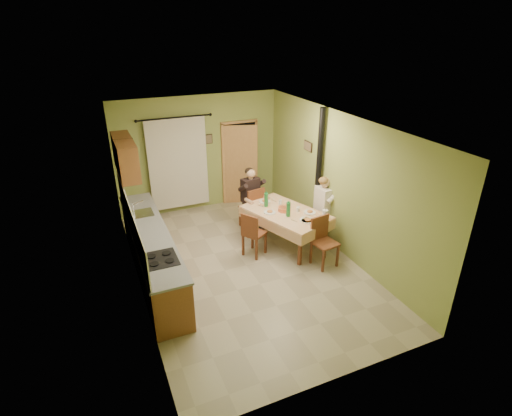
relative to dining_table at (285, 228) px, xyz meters
name	(u,v)px	position (x,y,z in m)	size (l,w,h in m)	color
floor	(246,265)	(-1.08, -0.45, -0.38)	(4.00, 6.00, 0.01)	tan
room_shell	(245,178)	(-1.08, -0.45, 1.44)	(4.04, 6.04, 2.82)	#93A253
kitchen_run	(152,253)	(-2.79, -0.05, 0.10)	(0.64, 3.64, 1.56)	brown
upper_cabinets	(125,157)	(-2.90, 1.25, 1.57)	(0.35, 1.40, 0.70)	brown
curtain	(178,163)	(-1.63, 2.45, 0.88)	(1.70, 0.07, 2.22)	black
doorway	(240,163)	(-0.04, 2.46, 0.67)	(0.96, 0.31, 2.15)	black
dining_table	(285,228)	(0.00, 0.00, 0.00)	(1.60, 2.03, 0.76)	tan
tableware	(290,210)	(0.05, -0.09, 0.45)	(1.02, 1.46, 0.33)	white
chair_far	(252,215)	(-0.35, 0.99, -0.09)	(0.51, 0.51, 1.00)	brown
chair_near	(324,251)	(0.31, -1.01, -0.09)	(0.48, 0.48, 0.98)	brown
chair_right	(323,225)	(0.90, -0.06, -0.09)	(0.47, 0.47, 1.01)	brown
chair_left	(254,242)	(-0.78, -0.13, -0.09)	(0.53, 0.53, 0.94)	brown
man_far	(251,192)	(-0.36, 1.01, 0.50)	(0.63, 0.53, 1.39)	black
man_right	(325,200)	(0.88, -0.06, 0.50)	(0.47, 0.59, 1.39)	silver
stove_flue	(317,191)	(0.82, 0.15, 0.64)	(0.24, 0.24, 2.80)	black
picture_back	(209,139)	(-0.83, 2.52, 1.37)	(0.19, 0.03, 0.23)	black
picture_right	(308,146)	(0.89, 0.75, 1.47)	(0.03, 0.31, 0.21)	brown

